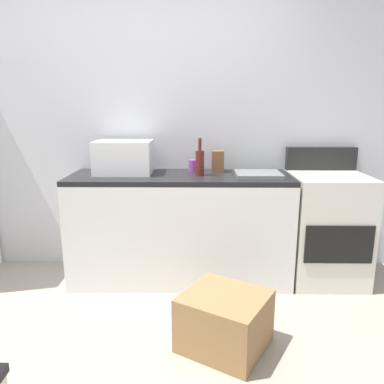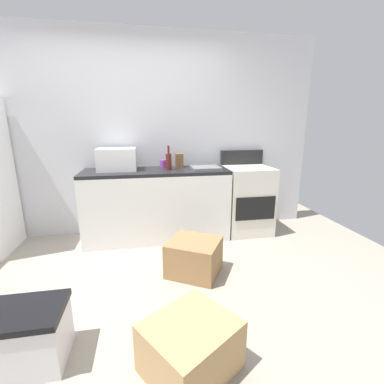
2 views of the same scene
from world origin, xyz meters
The scene contains 12 objects.
ground_plane centered at (0.00, 0.00, 0.00)m, with size 6.00×6.00×0.00m, color #9E9384.
wall_back centered at (0.00, 1.55, 1.30)m, with size 5.00×0.10×2.60m, color silver.
kitchen_counter centered at (0.30, 1.20, 0.45)m, with size 1.80×0.60×0.90m.
stove_oven centered at (1.52, 1.21, 0.47)m, with size 0.60×0.61×1.10m.
microwave centered at (-0.17, 1.26, 1.04)m, with size 0.46×0.34×0.27m, color white.
sink_basin centered at (0.93, 1.15, 0.92)m, with size 0.36×0.32×0.03m, color slate.
wine_bottle centered at (0.46, 1.17, 1.01)m, with size 0.07×0.07×0.30m.
coffee_mug centered at (0.41, 1.36, 0.95)m, with size 0.08×0.08×0.10m, color purple.
knife_block centered at (0.61, 1.35, 0.99)m, with size 0.10×0.10×0.18m, color brown.
cardboard_box_medium centered at (0.38, -0.81, 0.16)m, with size 0.51×0.45×0.32m, color tan.
cardboard_box_small centered at (0.61, 0.25, 0.17)m, with size 0.48×0.44×0.34m, color olive.
storage_bin centered at (-0.59, -0.58, 0.19)m, with size 0.46×0.36×0.38m.
Camera 2 is at (0.16, -2.09, 1.45)m, focal length 24.73 mm.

